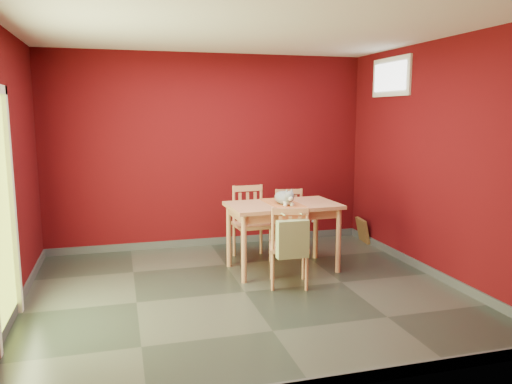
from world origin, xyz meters
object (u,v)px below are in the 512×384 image
object	(u,v)px
chair_near	(289,245)
picture_frame	(363,230)
chair_far_left	(251,222)
chair_far_right	(291,221)
tote_bag	(293,239)
cat	(284,195)
dining_table	(283,212)

from	to	relation	value
chair_near	picture_frame	size ratio (longest dim) A/B	2.53
chair_far_left	chair_far_right	xyz separation A→B (m)	(0.57, 0.06, -0.04)
tote_bag	cat	bearing A→B (deg)	78.11
dining_table	cat	distance (m)	0.21
chair_far_left	picture_frame	bearing A→B (deg)	10.76
dining_table	tote_bag	bearing A→B (deg)	-101.35
chair_near	picture_frame	bearing A→B (deg)	41.87
dining_table	cat	world-z (taller)	cat
chair_far_left	picture_frame	xyz separation A→B (m)	(1.80, 0.34, -0.31)
chair_far_right	chair_near	bearing A→B (deg)	-110.24
tote_bag	chair_far_right	bearing A→B (deg)	71.24
dining_table	chair_far_right	world-z (taller)	chair_far_right
chair_near	chair_far_right	bearing A→B (deg)	69.76
cat	picture_frame	bearing A→B (deg)	50.26
chair_far_right	tote_bag	size ratio (longest dim) A/B	1.85
chair_far_left	chair_near	world-z (taller)	chair_far_left
chair_far_right	cat	size ratio (longest dim) A/B	2.01
cat	picture_frame	distance (m)	1.98
chair_far_left	picture_frame	size ratio (longest dim) A/B	2.64
cat	picture_frame	size ratio (longest dim) A/B	1.20
chair_near	tote_bag	world-z (taller)	chair_near
tote_bag	cat	distance (m)	0.84
dining_table	chair_far_right	distance (m)	0.77
chair_far_left	chair_near	xyz separation A→B (m)	(0.12, -1.16, -0.02)
dining_table	chair_far_left	bearing A→B (deg)	112.75
chair_far_left	tote_bag	distance (m)	1.38
picture_frame	chair_near	bearing A→B (deg)	-138.13
chair_far_right	picture_frame	bearing A→B (deg)	13.02
dining_table	chair_near	world-z (taller)	chair_near
picture_frame	chair_far_left	bearing A→B (deg)	-169.24
dining_table	chair_far_left	distance (m)	0.67
chair_far_left	chair_near	bearing A→B (deg)	-84.09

